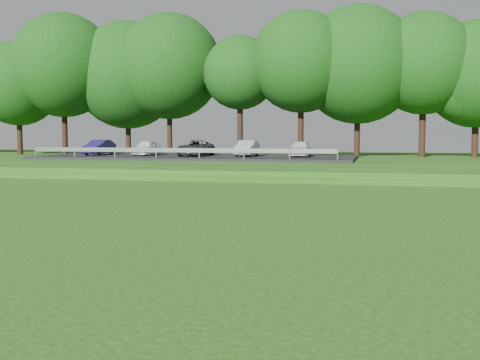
# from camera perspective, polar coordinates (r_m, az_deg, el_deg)

# --- Properties ---
(parking_lot) EXTENTS (24.00, 9.00, 1.38)m
(parking_lot) POSITION_cam_1_polar(r_m,az_deg,el_deg) (45.74, -4.26, 2.59)
(parking_lot) COLOR black
(parking_lot) RESTS_ON berm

